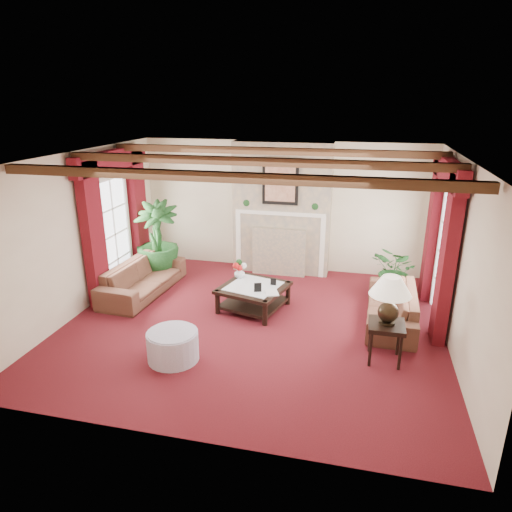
% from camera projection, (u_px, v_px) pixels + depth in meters
% --- Properties ---
extents(floor, '(6.00, 6.00, 0.00)m').
position_uv_depth(floor, '(253.00, 324.00, 7.47)').
color(floor, '#3E0B11').
rests_on(floor, ground).
extents(ceiling, '(6.00, 6.00, 0.00)m').
position_uv_depth(ceiling, '(252.00, 157.00, 6.58)').
color(ceiling, white).
rests_on(ceiling, floor).
extents(back_wall, '(6.00, 0.02, 2.70)m').
position_uv_depth(back_wall, '(283.00, 207.00, 9.55)').
color(back_wall, beige).
rests_on(back_wall, ground).
extents(left_wall, '(0.02, 5.50, 2.70)m').
position_uv_depth(left_wall, '(80.00, 234.00, 7.67)').
color(left_wall, beige).
rests_on(left_wall, ground).
extents(right_wall, '(0.02, 5.50, 2.70)m').
position_uv_depth(right_wall, '(461.00, 261.00, 6.38)').
color(right_wall, beige).
rests_on(right_wall, ground).
extents(ceiling_beams, '(6.00, 3.00, 0.12)m').
position_uv_depth(ceiling_beams, '(252.00, 161.00, 6.60)').
color(ceiling_beams, '#3B1F12').
rests_on(ceiling_beams, ceiling).
extents(fireplace, '(2.00, 0.52, 2.70)m').
position_uv_depth(fireplace, '(283.00, 142.00, 8.92)').
color(fireplace, tan).
rests_on(fireplace, ground).
extents(french_door_left, '(0.10, 1.10, 2.16)m').
position_uv_depth(french_door_left, '(108.00, 178.00, 8.33)').
color(french_door_left, white).
rests_on(french_door_left, ground).
extents(french_door_right, '(0.10, 1.10, 2.16)m').
position_uv_depth(french_door_right, '(454.00, 192.00, 7.04)').
color(french_door_right, white).
rests_on(french_door_right, ground).
extents(curtains_left, '(0.20, 2.40, 2.55)m').
position_uv_depth(curtains_left, '(111.00, 154.00, 8.17)').
color(curtains_left, '#550B14').
rests_on(curtains_left, ground).
extents(curtains_right, '(0.20, 2.40, 2.55)m').
position_uv_depth(curtains_right, '(450.00, 165.00, 6.93)').
color(curtains_right, '#550B14').
rests_on(curtains_right, ground).
extents(sofa_left, '(2.14, 0.89, 0.80)m').
position_uv_depth(sofa_left, '(142.00, 273.00, 8.56)').
color(sofa_left, '#3C1018').
rests_on(sofa_left, ground).
extents(sofa_right, '(1.96, 0.68, 0.75)m').
position_uv_depth(sofa_right, '(392.00, 300.00, 7.47)').
color(sofa_right, '#3C1018').
rests_on(sofa_right, ground).
extents(potted_palm, '(1.60, 1.97, 0.88)m').
position_uv_depth(potted_palm, '(158.00, 256.00, 9.35)').
color(potted_palm, black).
rests_on(potted_palm, ground).
extents(small_plant, '(1.81, 1.81, 0.75)m').
position_uv_depth(small_plant, '(396.00, 277.00, 8.45)').
color(small_plant, black).
rests_on(small_plant, ground).
extents(coffee_table, '(1.28, 1.28, 0.43)m').
position_uv_depth(coffee_table, '(254.00, 297.00, 7.96)').
color(coffee_table, black).
rests_on(coffee_table, ground).
extents(side_table, '(0.57, 0.57, 0.58)m').
position_uv_depth(side_table, '(385.00, 342.00, 6.36)').
color(side_table, black).
rests_on(side_table, ground).
extents(ottoman, '(0.72, 0.72, 0.42)m').
position_uv_depth(ottoman, '(173.00, 346.00, 6.41)').
color(ottoman, '#8E8C9F').
rests_on(ottoman, ground).
extents(table_lamp, '(0.56, 0.56, 0.72)m').
position_uv_depth(table_lamp, '(389.00, 300.00, 6.15)').
color(table_lamp, black).
rests_on(table_lamp, side_table).
extents(flower_vase, '(0.24, 0.24, 0.19)m').
position_uv_depth(flower_vase, '(240.00, 273.00, 8.23)').
color(flower_vase, silver).
rests_on(flower_vase, coffee_table).
extents(book, '(0.22, 0.16, 0.29)m').
position_uv_depth(book, '(266.00, 286.00, 7.53)').
color(book, black).
rests_on(book, coffee_table).
extents(photo_frame_a, '(0.12, 0.06, 0.17)m').
position_uv_depth(photo_frame_a, '(258.00, 288.00, 7.62)').
color(photo_frame_a, black).
rests_on(photo_frame_a, coffee_table).
extents(photo_frame_b, '(0.10, 0.02, 0.13)m').
position_uv_depth(photo_frame_b, '(273.00, 282.00, 7.90)').
color(photo_frame_b, black).
rests_on(photo_frame_b, coffee_table).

